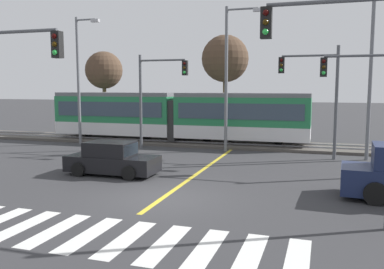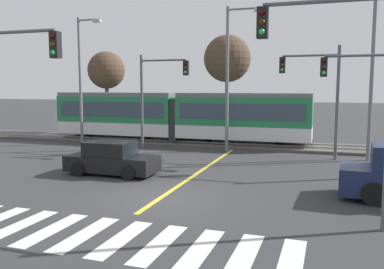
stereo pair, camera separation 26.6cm
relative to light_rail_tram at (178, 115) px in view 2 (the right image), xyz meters
name	(u,v)px [view 2 (the right image)]	position (x,y,z in m)	size (l,w,h in m)	color
ground_plane	(160,198)	(4.42, -14.00, -2.05)	(200.00, 200.00, 0.00)	#333335
track_bed	(238,144)	(4.42, 0.01, -1.96)	(120.00, 4.00, 0.18)	#4C4742
rail_near	(236,144)	(4.42, -0.71, -1.82)	(120.00, 0.08, 0.10)	#939399
rail_far	(241,141)	(4.42, 0.73, -1.82)	(120.00, 0.08, 0.10)	#939399
light_rail_tram	(178,115)	(0.00, 0.00, 0.00)	(18.50, 2.64, 3.43)	silver
crosswalk_stripe_2	(20,225)	(1.67, -17.92, -2.04)	(0.56, 2.80, 0.01)	silver
crosswalk_stripe_3	(52,229)	(2.77, -17.93, -2.04)	(0.56, 2.80, 0.01)	silver
crosswalk_stripe_4	(85,234)	(3.87, -17.94, -2.04)	(0.56, 2.80, 0.01)	silver
crosswalk_stripe_5	(121,239)	(4.97, -17.96, -2.04)	(0.56, 2.80, 0.01)	silver
crosswalk_stripe_6	(159,244)	(6.07, -17.97, -2.04)	(0.56, 2.80, 0.01)	silver
crosswalk_stripe_7	(200,249)	(7.17, -17.98, -2.04)	(0.56, 2.80, 0.01)	silver
crosswalk_stripe_8	(244,255)	(8.27, -17.99, -2.04)	(0.56, 2.80, 0.01)	silver
crosswalk_stripe_9	(291,261)	(9.37, -18.00, -2.04)	(0.56, 2.80, 0.01)	silver
lane_centre_line	(200,171)	(4.42, -8.97, -2.05)	(0.20, 13.96, 0.01)	gold
sedan_crossing	(112,159)	(0.73, -10.86, -1.35)	(4.22, 1.95, 1.52)	black
traffic_light_near_left	(4,82)	(-1.13, -15.26, 2.14)	(3.75, 0.38, 6.31)	#515459
traffic_light_near_right	(345,71)	(10.49, -15.10, 2.38)	(3.75, 0.38, 6.66)	#515459
traffic_light_mid_right	(381,89)	(12.38, -6.97, 1.85)	(4.25, 0.38, 5.79)	#515459
traffic_light_far_right	(318,86)	(9.57, -3.65, 2.00)	(3.25, 0.38, 6.25)	#515459
traffic_light_far_left	(157,87)	(-0.14, -3.43, 1.93)	(3.25, 0.38, 6.03)	#515459
street_lamp_west	(82,74)	(-6.13, -2.58, 2.86)	(1.83, 0.28, 8.75)	slate
street_lamp_centre	(231,70)	(4.39, -2.54, 2.97)	(2.26, 0.28, 8.86)	slate
street_lamp_east	(376,67)	(12.48, -3.35, 3.03)	(2.06, 0.28, 9.02)	slate
bare_tree_far_west	(106,71)	(-7.78, 3.61, 3.34)	(3.14, 3.14, 7.01)	brown
bare_tree_west	(227,59)	(2.16, 6.00, 4.26)	(3.88, 3.88, 8.29)	brown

